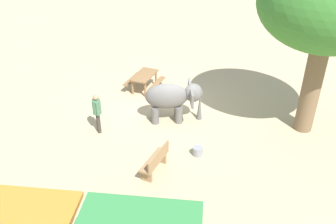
% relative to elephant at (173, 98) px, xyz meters
% --- Properties ---
extents(ground_plane, '(60.00, 60.00, 0.00)m').
position_rel_elephant_xyz_m(ground_plane, '(-0.03, -0.55, -1.03)').
color(ground_plane, tan).
extents(elephant, '(2.34, 1.55, 1.61)m').
position_rel_elephant_xyz_m(elephant, '(0.00, 0.00, 0.00)').
color(elephant, slate).
rests_on(elephant, ground_plane).
extents(person_handler, '(0.32, 0.47, 1.62)m').
position_rel_elephant_xyz_m(person_handler, '(2.75, 1.17, -0.08)').
color(person_handler, '#3F3833').
rests_on(person_handler, ground_plane).
extents(shade_tree_main, '(4.79, 4.39, 6.67)m').
position_rel_elephant_xyz_m(shade_tree_main, '(-5.15, 0.06, 3.87)').
color(shade_tree_main, brown).
rests_on(shade_tree_main, ground_plane).
extents(wooden_bench, '(0.83, 1.45, 0.88)m').
position_rel_elephant_xyz_m(wooden_bench, '(0.22, 3.29, -0.55)').
color(wooden_bench, '#9E7A51').
rests_on(wooden_bench, ground_plane).
extents(picnic_table_near, '(1.83, 1.85, 0.78)m').
position_rel_elephant_xyz_m(picnic_table_near, '(1.57, -2.43, -0.44)').
color(picnic_table_near, olive).
rests_on(picnic_table_near, ground_plane).
extents(feed_bucket, '(0.36, 0.36, 0.32)m').
position_rel_elephant_xyz_m(feed_bucket, '(-1.12, 2.22, -0.87)').
color(feed_bucket, gray).
rests_on(feed_bucket, ground_plane).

